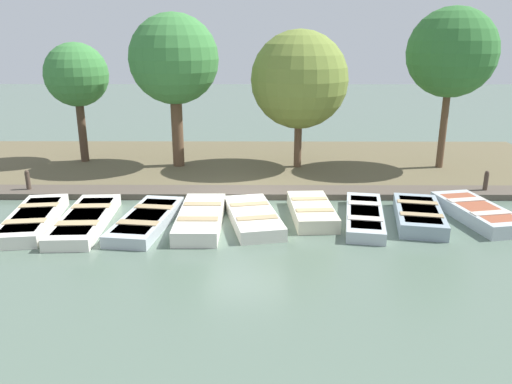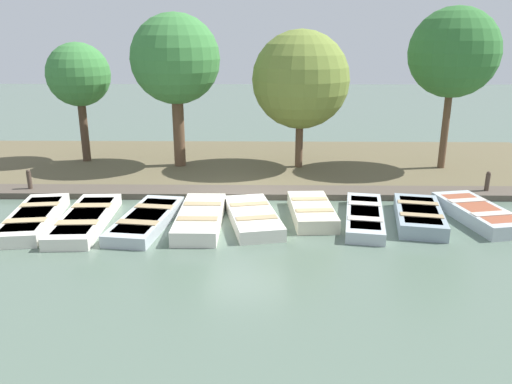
# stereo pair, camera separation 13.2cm
# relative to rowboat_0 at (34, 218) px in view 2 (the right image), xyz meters

# --- Properties ---
(ground_plane) EXTENTS (80.00, 80.00, 0.00)m
(ground_plane) POSITION_rel_rowboat_0_xyz_m (-1.39, 5.75, -0.18)
(ground_plane) COLOR #566B5B
(shore_bank) EXTENTS (8.00, 24.00, 0.18)m
(shore_bank) POSITION_rel_rowboat_0_xyz_m (-6.39, 5.75, -0.09)
(shore_bank) COLOR brown
(shore_bank) RESTS_ON ground_plane
(dock_walkway) EXTENTS (1.04, 17.81, 0.19)m
(dock_walkway) POSITION_rel_rowboat_0_xyz_m (-2.70, 5.75, -0.09)
(dock_walkway) COLOR #51473D
(dock_walkway) RESTS_ON ground_plane
(rowboat_0) EXTENTS (3.51, 1.57, 0.37)m
(rowboat_0) POSITION_rel_rowboat_0_xyz_m (0.00, 0.00, 0.00)
(rowboat_0) COLOR silver
(rowboat_0) RESTS_ON ground_plane
(rowboat_1) EXTENTS (3.61, 1.31, 0.35)m
(rowboat_1) POSITION_rel_rowboat_0_xyz_m (0.02, 1.43, -0.01)
(rowboat_1) COLOR silver
(rowboat_1) RESTS_ON ground_plane
(rowboat_2) EXTENTS (3.46, 1.59, 0.33)m
(rowboat_2) POSITION_rel_rowboat_0_xyz_m (0.00, 3.10, -0.02)
(rowboat_2) COLOR #B2BCC1
(rowboat_2) RESTS_ON ground_plane
(rowboat_3) EXTENTS (3.19, 1.15, 0.42)m
(rowboat_3) POSITION_rel_rowboat_0_xyz_m (-0.04, 4.56, 0.02)
(rowboat_3) COLOR silver
(rowboat_3) RESTS_ON ground_plane
(rowboat_4) EXTENTS (3.17, 1.76, 0.37)m
(rowboat_4) POSITION_rel_rowboat_0_xyz_m (-0.21, 5.98, 0.00)
(rowboat_4) COLOR silver
(rowboat_4) RESTS_ON ground_plane
(rowboat_5) EXTENTS (2.69, 1.26, 0.41)m
(rowboat_5) POSITION_rel_rowboat_0_xyz_m (-0.64, 7.65, 0.02)
(rowboat_5) COLOR beige
(rowboat_5) RESTS_ON ground_plane
(rowboat_6) EXTENTS (3.46, 1.54, 0.34)m
(rowboat_6) POSITION_rel_rowboat_0_xyz_m (-0.33, 9.08, -0.02)
(rowboat_6) COLOR #B2BCC1
(rowboat_6) RESTS_ON ground_plane
(rowboat_7) EXTENTS (2.96, 1.71, 0.41)m
(rowboat_7) POSITION_rel_rowboat_0_xyz_m (-0.31, 10.57, 0.02)
(rowboat_7) COLOR #8C9EA8
(rowboat_7) RESTS_ON ground_plane
(rowboat_8) EXTENTS (3.21, 1.77, 0.41)m
(rowboat_8) POSITION_rel_rowboat_0_xyz_m (-0.53, 12.29, 0.02)
(rowboat_8) COLOR #B2BCC1
(rowboat_8) RESTS_ON ground_plane
(mooring_post_near) EXTENTS (0.14, 0.14, 0.83)m
(mooring_post_near) POSITION_rel_rowboat_0_xyz_m (-2.71, -1.30, 0.24)
(mooring_post_near) COLOR #47382D
(mooring_post_near) RESTS_ON ground_plane
(mooring_post_far) EXTENTS (0.14, 0.14, 0.83)m
(mooring_post_far) POSITION_rel_rowboat_0_xyz_m (-2.71, 13.43, 0.24)
(mooring_post_far) COLOR #47382D
(mooring_post_far) RESTS_ON ground_plane
(park_tree_far_left) EXTENTS (2.38, 2.38, 4.73)m
(park_tree_far_left) POSITION_rel_rowboat_0_xyz_m (-6.55, -0.75, 3.31)
(park_tree_far_left) COLOR #4C3828
(park_tree_far_left) RESTS_ON ground_plane
(park_tree_left) EXTENTS (3.23, 3.23, 5.75)m
(park_tree_left) POSITION_rel_rowboat_0_xyz_m (-5.86, 3.08, 3.91)
(park_tree_left) COLOR brown
(park_tree_left) RESTS_ON ground_plane
(park_tree_center) EXTENTS (3.52, 3.52, 5.18)m
(park_tree_center) POSITION_rel_rowboat_0_xyz_m (-5.71, 7.61, 3.23)
(park_tree_center) COLOR brown
(park_tree_center) RESTS_ON ground_plane
(park_tree_right) EXTENTS (3.15, 3.15, 5.95)m
(park_tree_right) POSITION_rel_rowboat_0_xyz_m (-5.66, 12.97, 4.17)
(park_tree_right) COLOR brown
(park_tree_right) RESTS_ON ground_plane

